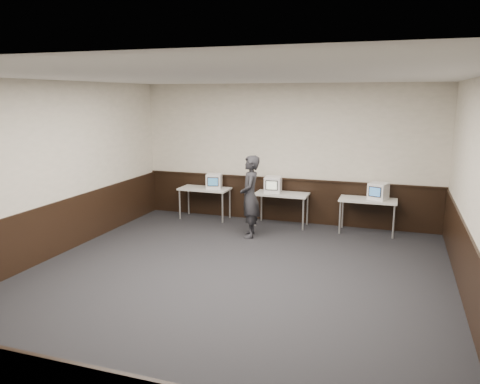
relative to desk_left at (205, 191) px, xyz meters
name	(u,v)px	position (x,y,z in m)	size (l,w,h in m)	color
floor	(227,283)	(1.90, -3.60, -0.68)	(8.00, 8.00, 0.00)	black
ceiling	(226,76)	(1.90, -3.60, 2.52)	(8.00, 8.00, 0.00)	white
back_wall	(287,154)	(1.90, 0.40, 0.92)	(7.00, 7.00, 0.00)	beige
front_wall	(34,283)	(1.90, -7.60, 0.92)	(7.00, 7.00, 0.00)	beige
left_wall	(40,173)	(-1.60, -3.60, 0.92)	(8.00, 8.00, 0.00)	beige
wainscot_back	(285,200)	(1.90, 0.38, -0.18)	(6.98, 0.04, 1.00)	black
wainscot_left	(46,233)	(-1.58, -3.60, -0.18)	(0.04, 7.98, 1.00)	black
wainscot_right	(471,281)	(5.38, -3.60, -0.18)	(0.04, 7.98, 1.00)	black
wainscot_rail	(286,179)	(1.90, 0.36, 0.34)	(6.98, 0.06, 0.04)	black
desk_left	(205,191)	(0.00, 0.00, 0.00)	(1.20, 0.60, 0.75)	beige
desk_center	(282,196)	(1.90, 0.00, 0.00)	(1.20, 0.60, 0.75)	beige
desk_right	(368,202)	(3.80, 0.00, 0.00)	(1.20, 0.60, 0.75)	beige
emac_left	(214,181)	(0.24, 0.03, 0.25)	(0.43, 0.44, 0.35)	white
emac_center	(273,185)	(1.69, 0.01, 0.25)	(0.40, 0.42, 0.37)	white
emac_right	(378,191)	(4.00, 0.03, 0.25)	(0.46, 0.47, 0.36)	white
person	(250,197)	(1.48, -1.06, 0.18)	(0.63, 0.41, 1.72)	black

